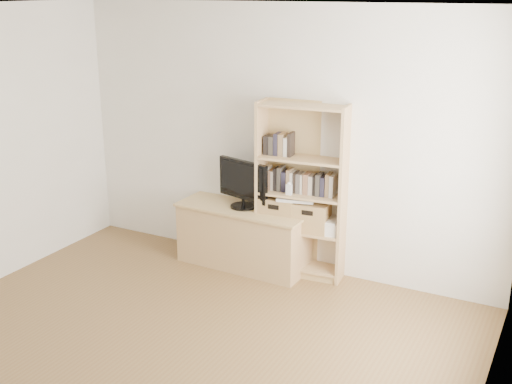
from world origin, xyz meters
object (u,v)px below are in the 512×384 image
Objects in this scene: tv_stand at (244,237)px; bookshelf at (302,191)px; basket_right at (311,216)px; television at (243,184)px; laptop at (297,198)px; basket_left at (279,211)px; baby_monitor at (289,189)px.

bookshelf is at bearing 10.78° from tv_stand.
basket_right reaches higher than tv_stand.
television reaches higher than laptop.
bookshelf reaches higher than television.
basket_left is at bearing 25.24° from television.
bookshelf is 0.60m from television.
television reaches higher than basket_right.
television reaches higher than baby_monitor.
television is 0.56m from laptop.
bookshelf reaches higher than baby_monitor.
basket_right is 0.96× the size of laptop.
baby_monitor is at bearing -132.67° from laptop.
bookshelf reaches higher than basket_left.
tv_stand is 3.83× the size of basket_right.
television reaches higher than basket_left.
tv_stand is 0.77m from baby_monitor.
television is (0.00, 0.00, 0.57)m from tv_stand.
television is 1.68× the size of basket_left.
basket_right is at bearing -3.60° from laptop.
laptop is (0.05, 0.08, -0.10)m from baby_monitor.
television is 5.80× the size of baby_monitor.
bookshelf is 5.00× the size of basket_right.
laptop reaches higher than tv_stand.
tv_stand is 0.57m from television.
tv_stand is 0.77× the size of bookshelf.
television is at bearing 177.84° from baby_monitor.
bookshelf reaches higher than laptop.
basket_right is at bearing -2.60° from bookshelf.
basket_right is (0.69, 0.10, 0.32)m from tv_stand.
baby_monitor is at bearing -33.50° from basket_left.
bookshelf reaches higher than tv_stand.
bookshelf is at bearing 13.82° from laptop.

